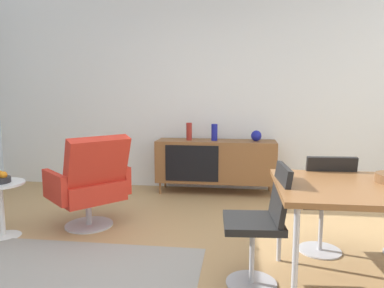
{
  "coord_description": "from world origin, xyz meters",
  "views": [
    {
      "loc": [
        0.48,
        -2.45,
        1.32
      ],
      "look_at": [
        0.07,
        0.65,
        0.9
      ],
      "focal_mm": 33.22,
      "sensor_mm": 36.0,
      "label": 1
    }
  ],
  "objects_px": {
    "vase_cobalt": "(256,136)",
    "lounge_chair_red": "(90,182)",
    "dining_chair_back_left": "(324,200)",
    "side_table_round": "(1,203)",
    "vase_ceramic_small": "(189,131)",
    "dining_chair_near_window": "(262,220)",
    "vase_sculptural_dark": "(214,132)",
    "sideboard": "(216,161)"
  },
  "relations": [
    {
      "from": "vase_sculptural_dark",
      "to": "lounge_chair_red",
      "type": "relative_size",
      "value": 0.24
    },
    {
      "from": "sideboard",
      "to": "dining_chair_back_left",
      "type": "xyz_separation_m",
      "value": [
        1.01,
        -1.8,
        0.03
      ]
    },
    {
      "from": "vase_cobalt",
      "to": "vase_ceramic_small",
      "type": "height_order",
      "value": "vase_ceramic_small"
    },
    {
      "from": "vase_cobalt",
      "to": "side_table_round",
      "type": "distance_m",
      "value": 3.06
    },
    {
      "from": "vase_sculptural_dark",
      "to": "side_table_round",
      "type": "xyz_separation_m",
      "value": [
        -1.87,
        -1.8,
        -0.51
      ]
    },
    {
      "from": "vase_ceramic_small",
      "to": "dining_chair_back_left",
      "type": "height_order",
      "value": "vase_ceramic_small"
    },
    {
      "from": "vase_sculptural_dark",
      "to": "dining_chair_back_left",
      "type": "distance_m",
      "value": 2.11
    },
    {
      "from": "vase_ceramic_small",
      "to": "side_table_round",
      "type": "bearing_deg",
      "value": -130.43
    },
    {
      "from": "sideboard",
      "to": "lounge_chair_red",
      "type": "bearing_deg",
      "value": -128.03
    },
    {
      "from": "vase_sculptural_dark",
      "to": "dining_chair_near_window",
      "type": "relative_size",
      "value": 0.26
    },
    {
      "from": "dining_chair_back_left",
      "to": "side_table_round",
      "type": "xyz_separation_m",
      "value": [
        -2.91,
        0.0,
        -0.15
      ]
    },
    {
      "from": "vase_sculptural_dark",
      "to": "side_table_round",
      "type": "height_order",
      "value": "vase_sculptural_dark"
    },
    {
      "from": "sideboard",
      "to": "dining_chair_near_window",
      "type": "height_order",
      "value": "dining_chair_near_window"
    },
    {
      "from": "vase_cobalt",
      "to": "side_table_round",
      "type": "relative_size",
      "value": 0.28
    },
    {
      "from": "vase_sculptural_dark",
      "to": "lounge_chair_red",
      "type": "distance_m",
      "value": 1.89
    },
    {
      "from": "vase_cobalt",
      "to": "dining_chair_back_left",
      "type": "bearing_deg",
      "value": -75.15
    },
    {
      "from": "sideboard",
      "to": "lounge_chair_red",
      "type": "distance_m",
      "value": 1.87
    },
    {
      "from": "dining_chair_near_window",
      "to": "dining_chair_back_left",
      "type": "height_order",
      "value": "same"
    },
    {
      "from": "sideboard",
      "to": "dining_chair_back_left",
      "type": "height_order",
      "value": "dining_chair_back_left"
    },
    {
      "from": "vase_sculptural_dark",
      "to": "dining_chair_near_window",
      "type": "height_order",
      "value": "vase_sculptural_dark"
    },
    {
      "from": "dining_chair_back_left",
      "to": "side_table_round",
      "type": "distance_m",
      "value": 2.91
    },
    {
      "from": "dining_chair_back_left",
      "to": "lounge_chair_red",
      "type": "distance_m",
      "value": 2.19
    },
    {
      "from": "vase_cobalt",
      "to": "dining_chair_near_window",
      "type": "relative_size",
      "value": 0.17
    },
    {
      "from": "vase_ceramic_small",
      "to": "dining_chair_back_left",
      "type": "xyz_separation_m",
      "value": [
        1.38,
        -1.8,
        -0.37
      ]
    },
    {
      "from": "vase_ceramic_small",
      "to": "lounge_chair_red",
      "type": "xyz_separation_m",
      "value": [
        -0.79,
        -1.47,
        -0.37
      ]
    },
    {
      "from": "sideboard",
      "to": "vase_cobalt",
      "type": "xyz_separation_m",
      "value": [
        0.54,
        0.0,
        0.35
      ]
    },
    {
      "from": "vase_cobalt",
      "to": "dining_chair_back_left",
      "type": "xyz_separation_m",
      "value": [
        0.48,
        -1.8,
        -0.32
      ]
    },
    {
      "from": "dining_chair_back_left",
      "to": "dining_chair_near_window",
      "type": "bearing_deg",
      "value": -134.38
    },
    {
      "from": "sideboard",
      "to": "vase_ceramic_small",
      "type": "distance_m",
      "value": 0.54
    },
    {
      "from": "vase_sculptural_dark",
      "to": "dining_chair_near_window",
      "type": "bearing_deg",
      "value": -78.22
    },
    {
      "from": "lounge_chair_red",
      "to": "dining_chair_near_window",
      "type": "bearing_deg",
      "value": -28.59
    },
    {
      "from": "vase_ceramic_small",
      "to": "lounge_chair_red",
      "type": "bearing_deg",
      "value": -118.12
    },
    {
      "from": "side_table_round",
      "to": "sideboard",
      "type": "bearing_deg",
      "value": 43.46
    },
    {
      "from": "vase_cobalt",
      "to": "lounge_chair_red",
      "type": "bearing_deg",
      "value": -138.9
    },
    {
      "from": "vase_sculptural_dark",
      "to": "dining_chair_back_left",
      "type": "height_order",
      "value": "vase_sculptural_dark"
    },
    {
      "from": "sideboard",
      "to": "dining_chair_back_left",
      "type": "distance_m",
      "value": 2.07
    },
    {
      "from": "dining_chair_near_window",
      "to": "lounge_chair_red",
      "type": "bearing_deg",
      "value": 151.41
    },
    {
      "from": "lounge_chair_red",
      "to": "dining_chair_back_left",
      "type": "bearing_deg",
      "value": -8.65
    },
    {
      "from": "vase_sculptural_dark",
      "to": "side_table_round",
      "type": "distance_m",
      "value": 2.65
    },
    {
      "from": "lounge_chair_red",
      "to": "vase_sculptural_dark",
      "type": "bearing_deg",
      "value": 52.47
    },
    {
      "from": "dining_chair_near_window",
      "to": "side_table_round",
      "type": "xyz_separation_m",
      "value": [
        -2.37,
        0.56,
        -0.15
      ]
    },
    {
      "from": "vase_sculptural_dark",
      "to": "side_table_round",
      "type": "relative_size",
      "value": 0.43
    }
  ]
}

